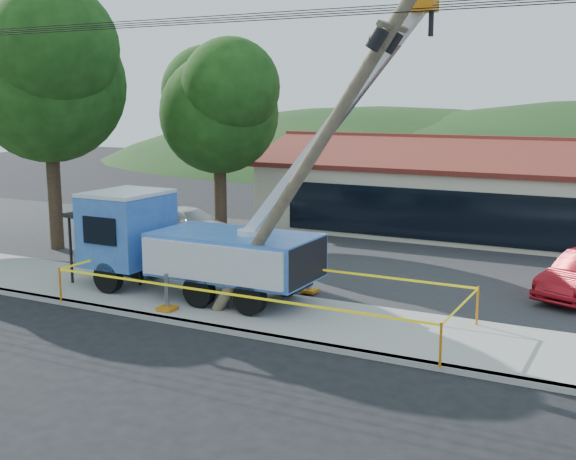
# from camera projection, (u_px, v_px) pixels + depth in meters

# --- Properties ---
(ground) EXTENTS (120.00, 120.00, 0.00)m
(ground) POSITION_uv_depth(u_px,v_px,m) (175.00, 355.00, 18.17)
(ground) COLOR black
(ground) RESTS_ON ground
(curb) EXTENTS (60.00, 0.25, 0.15)m
(curb) POSITION_uv_depth(u_px,v_px,m) (220.00, 329.00, 19.99)
(curb) COLOR #A3A199
(curb) RESTS_ON ground
(sidewalk) EXTENTS (60.00, 4.00, 0.15)m
(sidewalk) POSITION_uv_depth(u_px,v_px,m) (255.00, 311.00, 21.65)
(sidewalk) COLOR #A3A199
(sidewalk) RESTS_ON ground
(parking_lot) EXTENTS (60.00, 12.00, 0.10)m
(parking_lot) POSITION_uv_depth(u_px,v_px,m) (356.00, 260.00, 28.63)
(parking_lot) COLOR #28282B
(parking_lot) RESTS_ON ground
(strip_mall) EXTENTS (22.50, 8.53, 4.67)m
(strip_mall) POSITION_uv_depth(u_px,v_px,m) (502.00, 197.00, 33.43)
(strip_mall) COLOR beige
(strip_mall) RESTS_ON ground
(tree_west_near) EXTENTS (7.56, 6.72, 10.80)m
(tree_west_near) POSITION_uv_depth(u_px,v_px,m) (47.00, 69.00, 29.26)
(tree_west_near) COLOR #332316
(tree_west_near) RESTS_ON ground
(tree_lot) EXTENTS (6.30, 5.60, 8.94)m
(tree_lot) POSITION_uv_depth(u_px,v_px,m) (219.00, 102.00, 31.58)
(tree_lot) COLOR #332316
(tree_lot) RESTS_ON ground
(hill_west) EXTENTS (78.40, 56.00, 28.00)m
(hill_west) POSITION_uv_depth(u_px,v_px,m) (380.00, 162.00, 72.96)
(hill_west) COLOR black
(hill_west) RESTS_ON ground
(utility_truck) EXTENTS (11.63, 4.27, 8.92)m
(utility_truck) POSITION_uv_depth(u_px,v_px,m) (191.00, 242.00, 23.04)
(utility_truck) COLOR black
(utility_truck) RESTS_ON ground
(leaning_pole) EXTENTS (6.06, 1.90, 8.84)m
(leaning_pole) POSITION_uv_depth(u_px,v_px,m) (314.00, 153.00, 19.27)
(leaning_pole) COLOR #4E4132
(leaning_pole) RESTS_ON ground
(bus_shelter) EXTENTS (2.70, 1.90, 2.41)m
(bus_shelter) POSITION_uv_depth(u_px,v_px,m) (108.00, 232.00, 24.38)
(bus_shelter) COLOR black
(bus_shelter) RESTS_ON ground
(caution_tape) EXTENTS (12.04, 3.75, 1.08)m
(caution_tape) POSITION_uv_depth(u_px,v_px,m) (258.00, 286.00, 21.12)
(caution_tape) COLOR orange
(caution_tape) RESTS_ON ground
(car_silver) EXTENTS (1.92, 4.37, 1.46)m
(car_silver) POSITION_uv_depth(u_px,v_px,m) (159.00, 244.00, 32.04)
(car_silver) COLOR #A7A9AE
(car_silver) RESTS_ON ground
(car_white) EXTENTS (5.10, 2.87, 1.40)m
(car_white) POSITION_uv_depth(u_px,v_px,m) (190.00, 241.00, 32.61)
(car_white) COLOR white
(car_white) RESTS_ON ground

